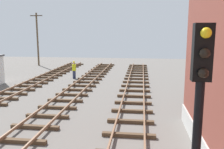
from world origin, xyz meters
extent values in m
cube|color=#4C3826|center=(0.51, 5.21, 0.09)|extent=(2.50, 0.24, 0.18)
cube|color=#4C3826|center=(0.51, 6.95, 0.09)|extent=(2.50, 0.24, 0.18)
cube|color=#4C3826|center=(0.51, 8.69, 0.09)|extent=(2.50, 0.24, 0.18)
cube|color=#4C3826|center=(0.51, 10.42, 0.09)|extent=(2.50, 0.24, 0.18)
cube|color=#4C3826|center=(0.51, 12.16, 0.09)|extent=(2.50, 0.24, 0.18)
cube|color=#4C3826|center=(0.51, 13.90, 0.09)|extent=(2.50, 0.24, 0.18)
cube|color=#4C3826|center=(0.51, 15.63, 0.09)|extent=(2.50, 0.24, 0.18)
cube|color=#4C3826|center=(0.51, 17.37, 0.09)|extent=(2.50, 0.24, 0.18)
cube|color=#4C3826|center=(0.51, 19.11, 0.09)|extent=(2.50, 0.24, 0.18)
cube|color=#4C3826|center=(0.51, 20.85, 0.09)|extent=(2.50, 0.24, 0.18)
cube|color=#4C3826|center=(0.51, 22.58, 0.09)|extent=(2.50, 0.24, 0.18)
cube|color=#4C3826|center=(0.51, 24.32, 0.09)|extent=(2.50, 0.24, 0.18)
cube|color=#4C3826|center=(0.51, 26.06, 0.09)|extent=(2.50, 0.24, 0.18)
cube|color=#4C3826|center=(0.51, 27.80, 0.09)|extent=(2.50, 0.24, 0.18)
cube|color=#4C3826|center=(0.51, 29.53, 0.09)|extent=(2.50, 0.24, 0.18)
cube|color=#4C3826|center=(-4.24, 4.00, 0.09)|extent=(2.50, 0.24, 0.18)
cube|color=#4C3826|center=(-4.24, 5.60, 0.09)|extent=(2.50, 0.24, 0.18)
cube|color=#4C3826|center=(-4.24, 7.20, 0.09)|extent=(2.50, 0.24, 0.18)
cube|color=#4C3826|center=(-4.24, 8.80, 0.09)|extent=(2.50, 0.24, 0.18)
cube|color=#4C3826|center=(-4.24, 10.40, 0.09)|extent=(2.50, 0.24, 0.18)
cube|color=#4C3826|center=(-4.24, 12.00, 0.09)|extent=(2.50, 0.24, 0.18)
cube|color=#4C3826|center=(-4.24, 13.60, 0.09)|extent=(2.50, 0.24, 0.18)
cube|color=#4C3826|center=(-4.24, 15.20, 0.09)|extent=(2.50, 0.24, 0.18)
cube|color=#4C3826|center=(-4.24, 16.80, 0.09)|extent=(2.50, 0.24, 0.18)
cube|color=#4C3826|center=(-4.24, 18.40, 0.09)|extent=(2.50, 0.24, 0.18)
cube|color=#4C3826|center=(-4.24, 20.00, 0.09)|extent=(2.50, 0.24, 0.18)
cube|color=#4C3826|center=(-4.24, 21.60, 0.09)|extent=(2.50, 0.24, 0.18)
cube|color=#4C3826|center=(-4.24, 23.20, 0.09)|extent=(2.50, 0.24, 0.18)
cube|color=#4C3826|center=(-4.24, 24.80, 0.09)|extent=(2.50, 0.24, 0.18)
cube|color=#4C3826|center=(-4.24, 26.40, 0.09)|extent=(2.50, 0.24, 0.18)
cube|color=#4C3826|center=(-4.24, 28.00, 0.09)|extent=(2.50, 0.24, 0.18)
cube|color=#4C3826|center=(-4.24, 29.60, 0.09)|extent=(2.50, 0.24, 0.18)
cube|color=#4C3826|center=(-8.98, 10.36, 0.09)|extent=(2.50, 0.24, 0.18)
cube|color=#4C3826|center=(-8.98, 11.75, 0.09)|extent=(2.50, 0.24, 0.18)
cube|color=#4C3826|center=(-8.98, 13.13, 0.09)|extent=(2.50, 0.24, 0.18)
cube|color=#4C3826|center=(-8.98, 14.51, 0.09)|extent=(2.50, 0.24, 0.18)
cube|color=#4C3826|center=(-8.98, 15.89, 0.09)|extent=(2.50, 0.24, 0.18)
cube|color=#4C3826|center=(-8.98, 17.27, 0.09)|extent=(2.50, 0.24, 0.18)
cube|color=#4C3826|center=(-8.98, 18.66, 0.09)|extent=(2.50, 0.24, 0.18)
cube|color=#4C3826|center=(-8.98, 20.04, 0.09)|extent=(2.50, 0.24, 0.18)
cube|color=#4C3826|center=(-8.98, 21.42, 0.09)|extent=(2.50, 0.24, 0.18)
cube|color=#4C3826|center=(-8.98, 22.80, 0.09)|extent=(2.50, 0.24, 0.18)
cube|color=#4C3826|center=(-8.98, 24.18, 0.09)|extent=(2.50, 0.24, 0.18)
cube|color=#4C3826|center=(-8.98, 25.56, 0.09)|extent=(2.50, 0.24, 0.18)
cube|color=#4C3826|center=(-8.98, 26.95, 0.09)|extent=(2.50, 0.24, 0.18)
cube|color=#4C3826|center=(-8.98, 28.33, 0.09)|extent=(2.50, 0.24, 0.18)
cube|color=#4C3826|center=(-8.98, 29.71, 0.09)|extent=(2.50, 0.24, 0.18)
cube|color=black|center=(2.17, -0.52, 4.41)|extent=(0.36, 0.24, 1.10)
sphere|color=yellow|center=(2.17, -0.70, 4.77)|extent=(0.20, 0.20, 0.20)
sphere|color=black|center=(2.17, -0.70, 4.41)|extent=(0.20, 0.20, 0.20)
sphere|color=black|center=(2.17, -0.70, 4.04)|extent=(0.20, 0.20, 0.20)
cylinder|color=brown|center=(-14.06, 28.19, 3.79)|extent=(0.24, 0.24, 7.57)
cube|color=#4C3D2D|center=(-14.06, 28.19, 7.17)|extent=(1.80, 0.12, 0.12)
cylinder|color=#262D4C|center=(-6.00, 18.85, 0.42)|extent=(0.32, 0.32, 0.85)
cylinder|color=yellow|center=(-6.00, 18.85, 1.18)|extent=(0.40, 0.40, 0.65)
sphere|color=tan|center=(-6.00, 18.85, 1.62)|extent=(0.24, 0.24, 0.24)
sphere|color=yellow|center=(-6.00, 18.85, 1.76)|extent=(0.22, 0.22, 0.22)
camera|label=1|loc=(1.04, -5.23, 4.78)|focal=38.38mm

